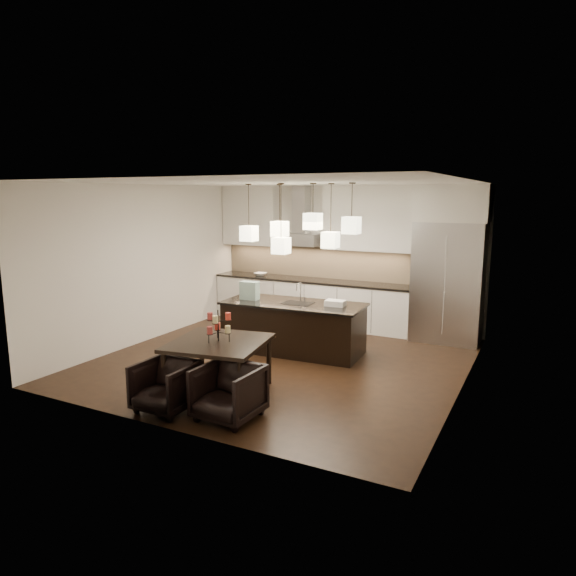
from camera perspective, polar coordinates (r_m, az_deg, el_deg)
The scene contains 37 objects.
floor at distance 8.30m, azimuth -0.64°, elevation -8.12°, with size 5.50×5.50×0.02m, color black.
ceiling at distance 7.88m, azimuth -0.68°, elevation 11.72°, with size 5.50×5.50×0.02m, color white.
wall_back at distance 10.47m, azimuth 6.43°, elevation 3.57°, with size 5.50×0.02×2.80m, color silver.
wall_front at distance 5.72m, azimuth -13.70°, elevation -2.24°, with size 5.50×0.02×2.80m, color silver.
wall_left at distance 9.57m, azimuth -15.45°, elevation 2.63°, with size 0.02×5.50×2.80m, color silver.
wall_right at distance 7.13m, azimuth 19.35°, elevation -0.09°, with size 0.02×5.50×2.80m, color silver.
refrigerator at distance 9.60m, azimuth 17.36°, elevation 0.60°, with size 1.20×0.72×2.15m, color #B7B7BA.
fridge_panel at distance 9.48m, azimuth 17.81°, elevation 8.97°, with size 1.26×0.72×0.65m, color silver.
lower_cabinets at distance 10.56m, azimuth 2.52°, elevation -1.59°, with size 4.21×0.62×0.88m, color silver.
countertop at distance 10.48m, azimuth 2.54°, elevation 0.87°, with size 4.21×0.66×0.04m, color black.
backsplash at distance 10.70m, azimuth 3.23°, elevation 2.87°, with size 4.21×0.02×0.63m, color tan.
upper_cab_left at distance 11.16m, azimuth -4.08°, elevation 8.01°, with size 1.25×0.35×1.25m, color silver.
upper_cab_right at distance 10.05m, azimuth 9.10°, elevation 7.66°, with size 1.86×0.35×1.25m, color silver.
hood_canopy at distance 10.55m, azimuth 1.20°, elevation 5.43°, with size 0.90×0.52×0.24m, color #B7B7BA.
hood_chimney at distance 10.61m, azimuth 1.48°, elevation 8.70°, with size 0.30×0.28×0.96m, color #B7B7BA.
fruit_bowl at distance 10.96m, azimuth -3.09°, elevation 1.55°, with size 0.26×0.26×0.06m, color silver.
island_body at distance 8.66m, azimuth 0.60°, elevation -4.48°, with size 2.29×0.92×0.81m, color black.
island_top at distance 8.57m, azimuth 0.60°, elevation -1.76°, with size 2.37×0.99×0.04m, color black.
faucet at distance 8.58m, azimuth 1.41°, elevation -0.43°, with size 0.09×0.22×0.35m, color silver, non-canonical shape.
tote_bag at distance 8.82m, azimuth -4.29°, elevation -0.28°, with size 0.31×0.17×0.31m, color #215942.
food_container at distance 8.34m, azimuth 5.28°, elevation -1.68°, with size 0.31×0.22×0.09m, color silver.
dining_table at distance 6.96m, azimuth -7.64°, elevation -8.69°, with size 1.19×1.19×0.72m, color black, non-canonical shape.
candelabra at distance 6.80m, azimuth -7.76°, elevation -4.16°, with size 0.34×0.34×0.42m, color black, non-canonical shape.
candle_a at distance 6.76m, azimuth -6.72°, elevation -4.58°, with size 0.07×0.07×0.10m, color beige.
candle_b at distance 6.94m, azimuth -7.86°, elevation -4.21°, with size 0.07×0.07×0.10m, color red.
candle_c at distance 6.74m, azimuth -8.68°, elevation -4.67°, with size 0.07×0.07×0.10m, color #A53834.
candle_d at distance 6.81m, azimuth -6.67°, elevation -3.14°, with size 0.07×0.07×0.10m, color red.
candle_e at distance 6.84m, azimuth -8.66°, elevation -3.12°, with size 0.07×0.07×0.10m, color #A53834.
candle_f at distance 6.66m, azimuth -8.08°, elevation -3.48°, with size 0.07×0.07×0.10m, color beige.
armchair_left at distance 6.56m, azimuth -13.44°, elevation -10.57°, with size 0.66×0.68×0.62m, color black.
armchair_right at distance 6.19m, azimuth -6.63°, elevation -11.47°, with size 0.70×0.72×0.65m, color black.
pendant_a at distance 8.79m, azimuth -4.35°, elevation 6.06°, with size 0.24×0.24×0.26m, color #FFFACA.
pendant_b at distance 8.83m, azimuth -0.93°, elevation 6.58°, with size 0.24×0.24×0.26m, color #FFFACA.
pendant_c at distance 8.15m, azimuth 2.78°, elevation 7.41°, with size 0.24×0.24×0.26m, color #FFFACA.
pendant_d at distance 8.34m, azimuth 4.74°, elevation 5.34°, with size 0.24×0.24×0.26m, color #FFFACA.
pendant_e at distance 7.96m, azimuth 7.06°, elevation 6.92°, with size 0.24×0.24×0.26m, color #FFFACA.
pendant_f at distance 8.22m, azimuth -0.77°, elevation 4.73°, with size 0.24×0.24×0.26m, color #FFFACA.
Camera 1 is at (3.69, -6.96, 2.61)m, focal length 32.00 mm.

